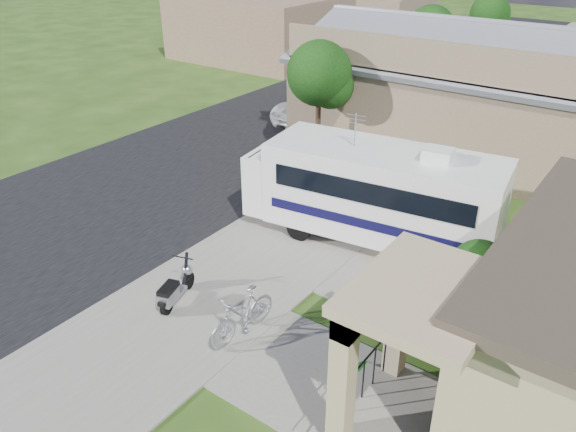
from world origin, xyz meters
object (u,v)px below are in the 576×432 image
Objects in this scene: motorhome at (373,191)px; van at (390,73)px; garden_hose at (365,371)px; shrub at (478,298)px; bicycle at (243,316)px; scooter at (175,289)px; pickup_truck at (325,106)px.

van is at bearing 107.37° from motorhome.
van is 14.67× the size of garden_hose.
garden_hose is (-1.48, -1.95, -1.33)m from shrub.
shrub is 5.05m from bicycle.
shrub is 0.50× the size of van.
pickup_truck reaches higher than scooter.
bicycle is (2.09, 0.06, 0.11)m from scooter.
scooter is at bearing -158.05° from shrub.
motorhome reaches higher than bicycle.
garden_hose is (2.61, -4.96, -1.50)m from motorhome.
van is at bearing 85.80° from scooter.
scooter is 0.80× the size of bicycle.
garden_hose is (4.91, 0.62, -0.38)m from scooter.
bicycle is at bearing -99.79° from motorhome.
shrub is at bearing -54.18° from van.
pickup_truck is at bearing -82.57° from van.
motorhome reaches higher than pickup_truck.
scooter is 2.09m from bicycle.
motorhome is 10.89m from pickup_truck.
van reaches higher than pickup_truck.
van is (-7.30, 15.68, -0.79)m from motorhome.
van is at bearing 113.59° from bicycle.
shrub is 7.38× the size of garden_hose.
shrub is 1.79× the size of scooter.
pickup_truck is 14.49× the size of garden_hose.
garden_hose is (9.91, -20.64, -0.71)m from van.
scooter is at bearing -72.29° from van.
van is (-5.00, 21.26, 0.33)m from scooter.
pickup_truck is at bearing 134.08° from shrub.
motorhome is 6.14m from scooter.
scooter is (-2.30, -5.58, -1.12)m from motorhome.
shrub reaches higher than garden_hose.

